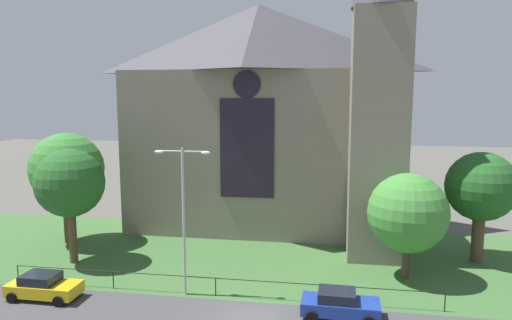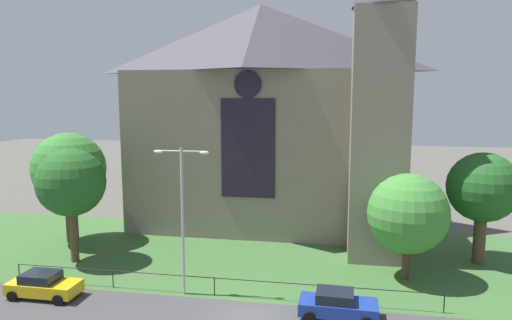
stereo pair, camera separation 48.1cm
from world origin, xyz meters
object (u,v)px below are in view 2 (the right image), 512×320
at_px(tree_left_far, 69,169).
at_px(tree_right_far, 483,188).
at_px(tree_left_near, 71,183).
at_px(church_building, 268,114).
at_px(streetlamp_near, 182,204).
at_px(tree_right_near, 408,214).
at_px(parked_car_yellow, 43,285).
at_px(parked_car_blue, 338,305).

bearing_deg(tree_left_far, tree_right_far, 1.02).
bearing_deg(tree_left_near, church_building, 44.98).
distance_m(tree_right_far, streetlamp_near, 21.03).
bearing_deg(tree_right_near, tree_left_far, 172.43).
bearing_deg(church_building, tree_left_near, -135.02).
bearing_deg(parked_car_yellow, tree_right_near, 17.34).
height_order(church_building, tree_left_near, church_building).
height_order(tree_right_near, streetlamp_near, streetlamp_near).
bearing_deg(church_building, tree_right_near, -46.46).
relative_size(tree_left_far, streetlamp_near, 1.01).
bearing_deg(tree_right_far, church_building, 155.64).
xyz_separation_m(tree_right_near, streetlamp_near, (-13.54, -4.74, 1.22)).
height_order(tree_left_far, parked_car_blue, tree_left_far).
height_order(tree_right_far, tree_left_far, tree_left_far).
distance_m(tree_right_near, streetlamp_near, 14.40).
xyz_separation_m(church_building, parked_car_yellow, (-10.78, -18.07, -9.53)).
xyz_separation_m(parked_car_yellow, parked_car_blue, (17.31, 0.40, 0.00)).
relative_size(church_building, parked_car_blue, 6.12).
bearing_deg(streetlamp_near, parked_car_blue, -9.11).
relative_size(tree_right_near, parked_car_yellow, 1.66).
xyz_separation_m(tree_left_far, parked_car_yellow, (4.22, -10.05, -5.27)).
xyz_separation_m(tree_left_near, parked_car_yellow, (1.48, -5.83, -5.05)).
relative_size(tree_right_far, parked_car_blue, 1.88).
distance_m(tree_left_near, tree_right_near, 23.21).
relative_size(tree_left_near, tree_right_near, 1.18).
bearing_deg(parked_car_blue, tree_right_near, 56.60).
xyz_separation_m(tree_right_near, parked_car_blue, (-4.36, -6.21, -3.66)).
relative_size(church_building, tree_left_far, 2.89).
bearing_deg(streetlamp_near, parked_car_yellow, -167.07).
bearing_deg(tree_right_far, streetlamp_near, -155.42).
relative_size(tree_right_far, tree_left_near, 0.97).
relative_size(tree_left_far, parked_car_blue, 2.12).
distance_m(tree_right_far, tree_left_far, 31.49).
bearing_deg(tree_left_far, streetlamp_near, -33.51).
height_order(tree_right_far, tree_right_near, tree_right_far).
height_order(tree_left_far, streetlamp_near, tree_left_far).
height_order(tree_right_far, parked_car_blue, tree_right_far).
distance_m(tree_left_near, parked_car_blue, 20.20).
distance_m(tree_right_far, tree_right_near, 6.95).
height_order(tree_right_far, parked_car_yellow, tree_right_far).
bearing_deg(streetlamp_near, church_building, 80.73).
xyz_separation_m(church_building, tree_left_far, (-15.01, -8.02, -4.26)).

